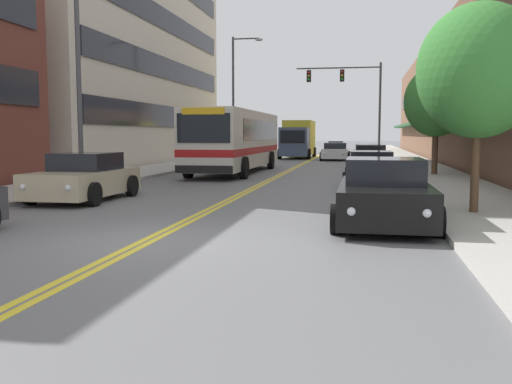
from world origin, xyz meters
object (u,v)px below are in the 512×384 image
Objects in this scene: street_tree_right_mid at (436,102)px; city_bus at (236,138)px; car_beige_parked_left_near at (84,178)px; car_slate_blue_parked_right_mid at (371,171)px; car_champagne_parked_left_mid at (245,153)px; traffic_signal_mast at (353,91)px; car_black_parked_right_foreground at (384,195)px; street_lamp_left_near at (85,27)px; car_navy_moving_second at (336,147)px; street_lamp_left_far at (237,89)px; street_tree_right_near at (479,71)px; car_silver_parked_right_far at (368,154)px; box_truck at (298,139)px; car_white_moving_lead at (335,152)px; car_red_parked_right_end at (371,159)px.

city_bus is at bearing 171.99° from street_tree_right_mid.
city_bus is at bearing 82.27° from car_beige_parked_left_near.
city_bus reaches higher than car_slate_blue_parked_right_mid.
traffic_signal_mast is at bearing 36.50° from car_champagne_parked_left_mid.
city_bus is 17.77m from car_black_parked_right_foreground.
traffic_signal_mast is at bearing 76.02° from car_beige_parked_left_near.
city_bus is at bearing -108.70° from traffic_signal_mast.
car_navy_moving_second is at bearing 82.24° from street_lamp_left_near.
street_lamp_left_far reaches higher than car_slate_blue_parked_right_mid.
car_beige_parked_left_near is at bearing -96.63° from car_navy_moving_second.
street_tree_right_near is at bearing -83.54° from car_navy_moving_second.
car_silver_parked_right_far is 0.49× the size of street_lamp_left_far.
street_tree_right_near is at bearing -58.43° from city_bus.
car_beige_parked_left_near is 24.30m from car_silver_parked_right_far.
car_black_parked_right_foreground is 29.72m from street_lamp_left_far.
traffic_signal_mast reaches higher than car_beige_parked_left_near.
box_truck is at bearing -99.77° from car_navy_moving_second.
street_lamp_left_far is at bearing 113.79° from street_tree_right_near.
car_white_moving_lead is 0.98× the size of car_navy_moving_second.
car_champagne_parked_left_mid is at bearing 90.08° from car_beige_parked_left_near.
car_navy_moving_second is 0.63× the size of traffic_signal_mast.
car_slate_blue_parked_right_mid reaches higher than car_silver_parked_right_far.
street_lamp_left_near reaches higher than traffic_signal_mast.
car_champagne_parked_left_mid is 0.99× the size of car_navy_moving_second.
street_lamp_left_far reaches higher than car_red_parked_right_end.
traffic_signal_mast is at bearing 92.28° from car_black_parked_right_foreground.
car_champagne_parked_left_mid is 8.76m from car_silver_parked_right_far.
car_slate_blue_parked_right_mid is 10.38m from car_red_parked_right_end.
street_lamp_left_far is 17.86m from street_tree_right_mid.
street_lamp_left_near is at bearing -159.15° from car_slate_blue_parked_right_mid.
car_slate_blue_parked_right_mid is at bearing 31.55° from car_beige_parked_left_near.
car_red_parked_right_end is 17.41m from box_truck.
street_lamp_left_far is 1.81× the size of street_tree_right_near.
city_bus is 1.65× the size of traffic_signal_mast.
car_red_parked_right_end is at bearing -70.61° from box_truck.
car_navy_moving_second is (-3.18, 23.83, -0.05)m from car_silver_parked_right_far.
car_champagne_parked_left_mid is 0.94× the size of street_tree_right_mid.
car_red_parked_right_end is 0.64× the size of box_truck.
car_slate_blue_parked_right_mid is 17.47m from car_silver_parked_right_far.
car_slate_blue_parked_right_mid is at bearing -90.10° from car_silver_parked_right_far.
street_lamp_left_near is at bearing -97.76° from car_navy_moving_second.
car_red_parked_right_end is at bearing 90.10° from car_black_parked_right_foreground.
car_white_moving_lead is (-2.47, 12.70, -0.03)m from car_red_parked_right_end.
street_lamp_left_far reaches higher than street_tree_right_near.
car_silver_parked_right_far is 24.64m from street_tree_right_near.
car_white_moving_lead is 0.62× the size of traffic_signal_mast.
city_bus reaches higher than car_black_parked_right_foreground.
car_navy_moving_second is at bearing 97.61° from car_silver_parked_right_far.
car_champagne_parked_left_mid is 1.04× the size of car_black_parked_right_foreground.
traffic_signal_mast is (1.99, -16.81, 4.74)m from car_navy_moving_second.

